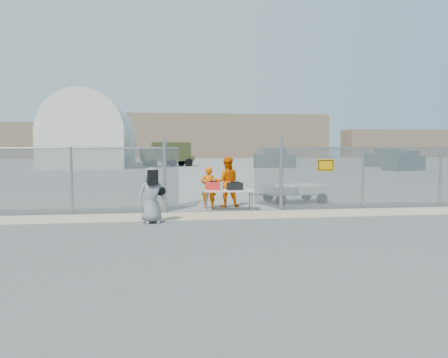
{
  "coord_description": "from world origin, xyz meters",
  "views": [
    {
      "loc": [
        -2.06,
        -12.66,
        2.18
      ],
      "look_at": [
        0.0,
        2.0,
        1.1
      ],
      "focal_mm": 35.0,
      "sensor_mm": 36.0,
      "label": 1
    }
  ],
  "objects": [
    {
      "name": "quonset_hangar",
      "position": [
        -10.0,
        40.0,
        4.0
      ],
      "size": [
        9.0,
        18.0,
        8.0
      ],
      "primitive_type": null,
      "color": "beige",
      "rests_on": "ground"
    },
    {
      "name": "chain_link_fence",
      "position": [
        0.0,
        2.0,
        1.1
      ],
      "size": [
        40.0,
        0.2,
        2.2
      ],
      "primitive_type": null,
      "color": "gray",
      "rests_on": "ground"
    },
    {
      "name": "folding_table",
      "position": [
        0.17,
        2.03,
        0.36
      ],
      "size": [
        1.75,
        0.81,
        0.73
      ],
      "primitive_type": null,
      "rotation": [
        0.0,
        0.0,
        -0.06
      ],
      "color": "beige",
      "rests_on": "ground"
    },
    {
      "name": "parked_vehicle_far",
      "position": [
        20.34,
        25.52,
        0.91
      ],
      "size": [
        4.43,
        3.28,
        1.83
      ],
      "primitive_type": null,
      "rotation": [
        0.0,
        0.0,
        0.41
      ],
      "color": "#39443A",
      "rests_on": "ground"
    },
    {
      "name": "parked_vehicle_mid",
      "position": [
        22.61,
        32.82,
        1.03
      ],
      "size": [
        4.99,
        3.39,
        2.07
      ],
      "primitive_type": null,
      "rotation": [
        0.0,
        0.0,
        -0.32
      ],
      "color": "#39443A",
      "rests_on": "ground"
    },
    {
      "name": "military_truck",
      "position": [
        -1.51,
        37.47,
        1.37
      ],
      "size": [
        6.14,
        4.0,
        2.75
      ],
      "primitive_type": null,
      "rotation": [
        0.0,
        0.0,
        0.36
      ],
      "color": "#393F1D",
      "rests_on": "ground"
    },
    {
      "name": "parked_vehicle_near",
      "position": [
        9.81,
        32.93,
        0.97
      ],
      "size": [
        4.46,
        2.34,
        1.95
      ],
      "primitive_type": null,
      "rotation": [
        0.0,
        0.0,
        -0.09
      ],
      "color": "#39443A",
      "rests_on": "ground"
    },
    {
      "name": "orange_bag",
      "position": [
        -0.37,
        2.06,
        0.86
      ],
      "size": [
        0.49,
        0.37,
        0.28
      ],
      "primitive_type": "cube",
      "rotation": [
        0.0,
        0.0,
        -0.19
      ],
      "color": "red",
      "rests_on": "folding_table"
    },
    {
      "name": "visitor",
      "position": [
        -2.38,
        -0.03,
        0.8
      ],
      "size": [
        0.87,
        0.65,
        1.6
      ],
      "primitive_type": "imported",
      "rotation": [
        0.0,
        0.0,
        0.2
      ],
      "color": "gray",
      "rests_on": "ground"
    },
    {
      "name": "distant_hills",
      "position": [
        5.0,
        78.0,
        4.5
      ],
      "size": [
        140.0,
        6.0,
        9.0
      ],
      "primitive_type": null,
      "color": "#7F684F",
      "rests_on": "ground"
    },
    {
      "name": "black_duffel",
      "position": [
        0.37,
        1.97,
        0.85
      ],
      "size": [
        0.54,
        0.35,
        0.25
      ],
      "primitive_type": "cube",
      "rotation": [
        0.0,
        0.0,
        0.09
      ],
      "color": "black",
      "rests_on": "folding_table"
    },
    {
      "name": "tarmac_inside",
      "position": [
        0.0,
        42.0,
        0.01
      ],
      "size": [
        160.0,
        80.0,
        0.01
      ],
      "primitive_type": "cube",
      "color": "gray",
      "rests_on": "ground"
    },
    {
      "name": "ground",
      "position": [
        0.0,
        0.0,
        0.0
      ],
      "size": [
        160.0,
        160.0,
        0.0
      ],
      "primitive_type": "plane",
      "color": "#4E4E4E"
    },
    {
      "name": "dirt_strip",
      "position": [
        0.0,
        1.0,
        0.01
      ],
      "size": [
        44.0,
        1.6,
        0.01
      ],
      "primitive_type": "cube",
      "color": "tan",
      "rests_on": "ground"
    },
    {
      "name": "security_worker_left",
      "position": [
        -0.45,
        2.7,
        0.75
      ],
      "size": [
        0.6,
        0.45,
        1.49
      ],
      "primitive_type": "imported",
      "rotation": [
        0.0,
        0.0,
        2.95
      ],
      "color": "#E55C00",
      "rests_on": "ground"
    },
    {
      "name": "utility_trailer",
      "position": [
        3.04,
        3.8,
        0.37
      ],
      "size": [
        3.26,
        1.97,
        0.75
      ],
      "primitive_type": null,
      "rotation": [
        0.0,
        0.0,
        0.13
      ],
      "color": "beige",
      "rests_on": "ground"
    },
    {
      "name": "security_worker_right",
      "position": [
        0.25,
        2.99,
        0.92
      ],
      "size": [
        0.95,
        0.77,
        1.84
      ],
      "primitive_type": "imported",
      "rotation": [
        0.0,
        0.0,
        3.05
      ],
      "color": "#E55C00",
      "rests_on": "ground"
    }
  ]
}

